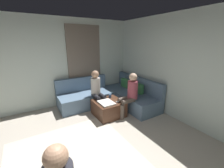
# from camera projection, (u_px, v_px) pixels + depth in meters

# --- Properties ---
(wall_back) EXTENTS (6.00, 0.12, 2.70)m
(wall_back) POSITION_uv_depth(u_px,v_px,m) (199.00, 72.00, 3.28)
(wall_back) COLOR silver
(wall_back) RESTS_ON ground_plane
(wall_left) EXTENTS (0.12, 6.00, 2.70)m
(wall_left) POSITION_uv_depth(u_px,v_px,m) (41.00, 65.00, 4.23)
(wall_left) COLOR silver
(wall_left) RESTS_ON ground_plane
(curtain_panel) EXTENTS (0.06, 1.10, 2.50)m
(curtain_panel) POSITION_uv_depth(u_px,v_px,m) (85.00, 65.00, 4.82)
(curtain_panel) COLOR #726659
(curtain_panel) RESTS_ON ground_plane
(area_rug) EXTENTS (2.60, 2.20, 0.01)m
(area_rug) POSITION_uv_depth(u_px,v_px,m) (78.00, 167.00, 2.42)
(area_rug) COLOR beige
(area_rug) RESTS_ON ground_plane
(sectional_couch) EXTENTS (2.10, 2.55, 0.87)m
(sectional_couch) POSITION_uv_depth(u_px,v_px,m) (111.00, 96.00, 4.76)
(sectional_couch) COLOR slate
(sectional_couch) RESTS_ON ground_plane
(ottoman) EXTENTS (0.76, 0.76, 0.42)m
(ottoman) POSITION_uv_depth(u_px,v_px,m) (108.00, 108.00, 4.08)
(ottoman) COLOR #4C2D1E
(ottoman) RESTS_ON ground_plane
(folded_blanket) EXTENTS (0.44, 0.36, 0.04)m
(folded_blanket) POSITION_uv_depth(u_px,v_px,m) (106.00, 103.00, 3.87)
(folded_blanket) COLOR white
(folded_blanket) RESTS_ON ottoman
(coffee_mug) EXTENTS (0.08, 0.08, 0.10)m
(coffee_mug) POSITION_uv_depth(u_px,v_px,m) (110.00, 96.00, 4.27)
(coffee_mug) COLOR #334C72
(coffee_mug) RESTS_ON ottoman
(game_remote) EXTENTS (0.05, 0.15, 0.02)m
(game_remote) POSITION_uv_depth(u_px,v_px,m) (119.00, 101.00, 3.98)
(game_remote) COLOR white
(game_remote) RESTS_ON ottoman
(person_on_couch_back) EXTENTS (0.30, 0.60, 1.20)m
(person_on_couch_back) POSITION_uv_depth(u_px,v_px,m) (130.00, 93.00, 3.96)
(person_on_couch_back) COLOR brown
(person_on_couch_back) RESTS_ON ground_plane
(person_on_couch_side) EXTENTS (0.60, 0.30, 1.20)m
(person_on_couch_side) POSITION_uv_depth(u_px,v_px,m) (97.00, 89.00, 4.25)
(person_on_couch_side) COLOR black
(person_on_couch_side) RESTS_ON ground_plane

